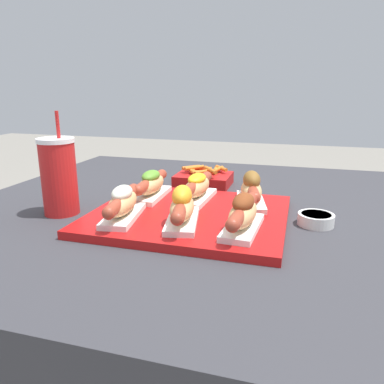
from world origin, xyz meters
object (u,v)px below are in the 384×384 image
(hot_dog_0, at_px, (123,203))
(hot_dog_4, at_px, (197,187))
(serving_tray, at_px, (190,215))
(hot_dog_3, at_px, (151,184))
(hot_dog_1, at_px, (182,207))
(hot_dog_2, at_px, (243,214))
(drink_cup, at_px, (59,176))
(hot_dog_5, at_px, (251,190))
(sauce_bowl, at_px, (316,219))
(fries_basket, at_px, (204,178))

(hot_dog_0, distance_m, hot_dog_4, 0.21)
(serving_tray, distance_m, hot_dog_3, 0.15)
(hot_dog_0, distance_m, hot_dog_3, 0.16)
(hot_dog_1, xyz_separation_m, hot_dog_3, (-0.13, 0.16, -0.00))
(hot_dog_2, bearing_deg, drink_cup, 175.43)
(serving_tray, height_order, hot_dog_0, hot_dog_0)
(serving_tray, relative_size, hot_dog_5, 2.19)
(hot_dog_0, relative_size, sauce_bowl, 2.56)
(serving_tray, bearing_deg, hot_dog_0, -145.90)
(hot_dog_3, relative_size, sauce_bowl, 2.59)
(hot_dog_2, height_order, hot_dog_5, hot_dog_5)
(hot_dog_2, distance_m, fries_basket, 0.42)
(hot_dog_2, relative_size, drink_cup, 0.83)
(hot_dog_4, xyz_separation_m, drink_cup, (-0.29, -0.13, 0.04))
(hot_dog_4, bearing_deg, hot_dog_5, 2.15)
(sauce_bowl, relative_size, drink_cup, 0.32)
(drink_cup, bearing_deg, hot_dog_2, -4.57)
(drink_cup, bearing_deg, hot_dog_5, 18.21)
(serving_tray, bearing_deg, hot_dog_4, 94.60)
(hot_dog_0, relative_size, drink_cup, 0.83)
(serving_tray, xyz_separation_m, drink_cup, (-0.30, -0.05, 0.08))
(sauce_bowl, distance_m, drink_cup, 0.58)
(serving_tray, height_order, fries_basket, fries_basket)
(hot_dog_1, xyz_separation_m, sauce_bowl, (0.27, 0.12, -0.04))
(hot_dog_3, relative_size, drink_cup, 0.84)
(serving_tray, relative_size, hot_dog_1, 2.19)
(hot_dog_4, relative_size, fries_basket, 1.23)
(hot_dog_3, xyz_separation_m, fries_basket, (0.08, 0.22, -0.03))
(serving_tray, relative_size, fries_basket, 2.65)
(hot_dog_1, bearing_deg, hot_dog_2, -1.54)
(hot_dog_1, bearing_deg, hot_dog_5, 55.49)
(hot_dog_2, bearing_deg, hot_dog_5, 92.29)
(hot_dog_0, height_order, hot_dog_3, hot_dog_0)
(hot_dog_2, relative_size, fries_basket, 1.23)
(hot_dog_3, height_order, hot_dog_4, hot_dog_3)
(hot_dog_1, relative_size, drink_cup, 0.82)
(serving_tray, bearing_deg, sauce_bowl, 8.25)
(hot_dog_3, bearing_deg, fries_basket, 70.02)
(hot_dog_5, bearing_deg, hot_dog_2, -87.71)
(hot_dog_3, xyz_separation_m, hot_dog_4, (0.12, 0.01, -0.00))
(drink_cup, bearing_deg, sauce_bowl, 8.50)
(hot_dog_5, height_order, drink_cup, drink_cup)
(hot_dog_5, relative_size, drink_cup, 0.82)
(sauce_bowl, distance_m, fries_basket, 0.41)
(hot_dog_2, relative_size, hot_dog_5, 1.02)
(sauce_bowl, bearing_deg, hot_dog_0, -162.78)
(hot_dog_1, distance_m, hot_dog_2, 0.12)
(hot_dog_1, height_order, sauce_bowl, hot_dog_1)
(hot_dog_3, bearing_deg, hot_dog_1, -49.98)
(hot_dog_0, distance_m, drink_cup, 0.19)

